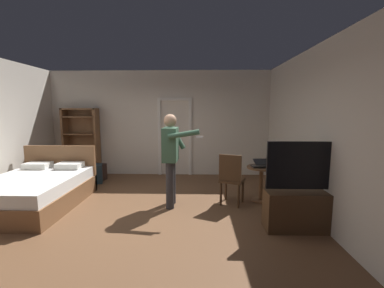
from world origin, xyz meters
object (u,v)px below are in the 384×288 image
Objects in this scene: tv_flatscreen at (306,204)px; laptop at (261,164)px; bookshelf at (82,140)px; side_table at (261,178)px; person_blue_shirt at (171,153)px; wooden_chair at (231,177)px; suitcase_small at (94,172)px; bottle_on_table at (270,162)px; suitcase_dark at (91,174)px; bed at (35,190)px.

laptop is (-0.40, 1.16, 0.35)m from tv_flatscreen.
bookshelf reaches higher than tv_flatscreen.
person_blue_shirt reaches higher than side_table.
tv_flatscreen is at bearing -72.78° from side_table.
wooden_chair is (-0.62, -0.23, 0.08)m from side_table.
side_table is at bearing 20.44° from wooden_chair.
wooden_chair is (3.81, -2.12, -0.45)m from bookshelf.
bookshelf is 1.03m from suitcase_small.
laptop is (-0.03, -0.04, 0.29)m from side_table.
side_table is at bearing 150.26° from bottle_on_table.
bookshelf is at bearing 156.37° from laptop.
tv_flatscreen reaches higher than suitcase_small.
bookshelf reaches higher than side_table.
bookshelf is 5.75m from tv_flatscreen.
bottle_on_table is at bearing 6.36° from person_blue_shirt.
tv_flatscreen is (4.81, -3.09, -0.59)m from bookshelf.
bottle_on_table is 4.40m from suitcase_small.
bookshelf is 1.87× the size of wooden_chair.
bookshelf is 1.37× the size of tv_flatscreen.
side_table is 1.99× the size of laptop.
side_table is 2.84× the size of bottle_on_table.
suitcase_dark is at bearing 146.34° from person_blue_shirt.
suitcase_small is (-0.05, 0.29, -0.02)m from suitcase_dark.
laptop is 0.66m from wooden_chair.
bottle_on_table is 4.26m from suitcase_dark.
tv_flatscreen is at bearing -78.28° from bottle_on_table.
laptop is 1.76m from person_blue_shirt.
side_table is 0.71× the size of wooden_chair.
bookshelf is 5.25× the size of laptop.
bed reaches higher than laptop.
person_blue_shirt is at bearing -26.59° from suitcase_small.
person_blue_shirt is (-2.12, 0.91, 0.62)m from tv_flatscreen.
bed reaches higher than suitcase_small.
side_table is 1.86m from person_blue_shirt.
person_blue_shirt is at bearing 156.71° from tv_flatscreen.
side_table is at bearing 9.43° from person_blue_shirt.
bed is 1.83m from suitcase_small.
side_table reaches higher than suitcase_dark.
bookshelf is (-0.11, 2.24, 0.69)m from bed.
bookshelf reaches higher than bed.
suitcase_small is at bearing 160.03° from side_table.
tv_flatscreen is at bearing -44.37° from wooden_chair.
suitcase_dark is (0.43, 1.49, -0.07)m from bed.
suitcase_dark is at bearing 157.28° from wooden_chair.
bed is at bearing -178.14° from wooden_chair.
side_table is at bearing 4.64° from bed.
laptop is at bearing 4.10° from bed.
bed is 1.56m from suitcase_dark.
tv_flatscreen is 1.37× the size of wooden_chair.
wooden_chair is at bearing -29.03° from bookshelf.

